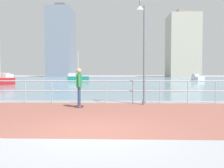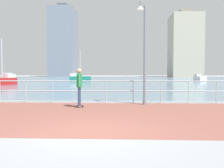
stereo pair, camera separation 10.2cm
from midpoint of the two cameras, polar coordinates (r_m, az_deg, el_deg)
ground at (r=46.51m, az=1.51°, el=0.63°), size 220.00×220.00×0.00m
brick_paving at (r=9.55m, az=-2.48°, el=-6.85°), size 28.00×7.09×0.01m
harbor_water at (r=57.95m, az=1.71°, el=1.01°), size 180.00×88.00×0.00m
waterfront_railing at (r=12.97m, az=-1.12°, el=-0.81°), size 25.25×0.06×1.16m
lamppost at (r=12.31m, az=7.38°, el=9.12°), size 0.53×0.76×5.38m
skateboarder at (r=11.37m, az=-7.16°, el=-0.00°), size 0.41×0.56×1.76m
sailboat_blue at (r=51.74m, az=19.27°, el=1.28°), size 1.42×4.10×5.69m
sailboat_navy at (r=35.17m, az=-23.35°, el=0.72°), size 2.36×4.39×5.90m
sailboat_teal at (r=49.02m, az=-7.33°, el=1.35°), size 4.23×1.92×5.72m
tower_brick at (r=112.57m, az=-10.86°, el=9.18°), size 10.07×14.99×30.93m
tower_steel at (r=100.99m, az=16.20°, el=8.31°), size 11.07×12.68×25.38m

